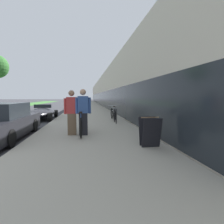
{
  "coord_description": "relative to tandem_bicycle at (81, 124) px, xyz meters",
  "views": [
    {
      "loc": [
        5.78,
        -4.66,
        1.64
      ],
      "look_at": [
        8.4,
        13.15,
        0.04
      ],
      "focal_mm": 28.0,
      "sensor_mm": 36.0,
      "label": 1
    }
  ],
  "objects": [
    {
      "name": "tandem_bicycle",
      "position": [
        0.0,
        0.0,
        0.0
      ],
      "size": [
        0.52,
        2.35,
        0.94
      ],
      "color": "black",
      "rests_on": "sidewalk_slab"
    },
    {
      "name": "person_bystander",
      "position": [
        -0.36,
        -0.19,
        0.48
      ],
      "size": [
        0.6,
        0.23,
        1.76
      ],
      "color": "brown",
      "rests_on": "sidewalk_slab"
    },
    {
      "name": "cruiser_bike_nearest",
      "position": [
        1.93,
        4.0,
        -0.01
      ],
      "size": [
        0.52,
        1.86,
        0.92
      ],
      "color": "black",
      "rests_on": "sidewalk_slab"
    },
    {
      "name": "vintage_roadster_curbside",
      "position": [
        -2.98,
        5.81,
        -0.07
      ],
      "size": [
        1.88,
        4.02,
        1.06
      ],
      "color": "black",
      "rests_on": "ground"
    },
    {
      "name": "storefront_facade",
      "position": [
        7.74,
        26.5,
        2.0
      ],
      "size": [
        10.01,
        70.0,
        5.06
      ],
      "color": "beige",
      "rests_on": "ground"
    },
    {
      "name": "person_rider",
      "position": [
        0.09,
        -0.28,
        0.51
      ],
      "size": [
        0.61,
        0.24,
        1.8
      ],
      "color": "black",
      "rests_on": "sidewalk_slab"
    },
    {
      "name": "sidewalk_slab",
      "position": [
        0.39,
        18.5,
        -0.46
      ],
      "size": [
        4.64,
        70.0,
        0.13
      ],
      "color": "#A39E8E",
      "rests_on": "ground"
    },
    {
      "name": "bike_rack_hoop",
      "position": [
        1.85,
        2.62,
        0.12
      ],
      "size": [
        0.05,
        0.6,
        0.84
      ],
      "color": "black",
      "rests_on": "sidewalk_slab"
    },
    {
      "name": "lawn_strip",
      "position": [
        -11.96,
        22.5,
        -0.51
      ],
      "size": [
        4.73,
        70.0,
        0.03
      ],
      "color": "#3D7533",
      "rests_on": "ground"
    },
    {
      "name": "sandwich_board_sign",
      "position": [
        2.11,
        -2.17,
        0.05
      ],
      "size": [
        0.56,
        0.56,
        0.9
      ],
      "color": "black",
      "rests_on": "sidewalk_slab"
    },
    {
      "name": "parked_sedan_curbside",
      "position": [
        -3.03,
        0.04,
        0.11
      ],
      "size": [
        1.81,
        4.39,
        1.39
      ],
      "color": "black",
      "rests_on": "ground"
    }
  ]
}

